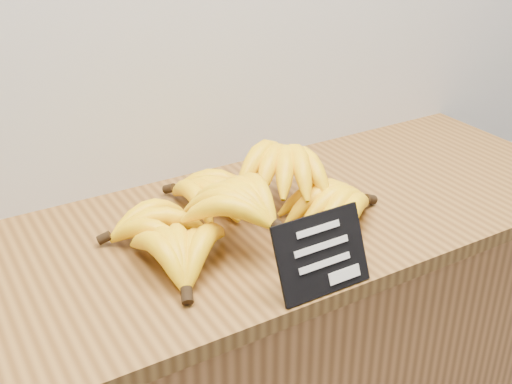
% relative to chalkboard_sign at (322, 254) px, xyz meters
% --- Properties ---
extents(counter_top, '(1.52, 0.54, 0.03)m').
position_rel_chalkboard_sign_xyz_m(counter_top, '(-0.01, 0.24, -0.08)').
color(counter_top, brown).
rests_on(counter_top, counter).
extents(chalkboard_sign, '(0.16, 0.06, 0.12)m').
position_rel_chalkboard_sign_xyz_m(chalkboard_sign, '(0.00, 0.00, 0.00)').
color(chalkboard_sign, black).
rests_on(chalkboard_sign, counter_top).
extents(banana_pile, '(0.56, 0.40, 0.13)m').
position_rel_chalkboard_sign_xyz_m(banana_pile, '(-0.02, 0.22, -0.01)').
color(banana_pile, yellow).
rests_on(banana_pile, counter_top).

